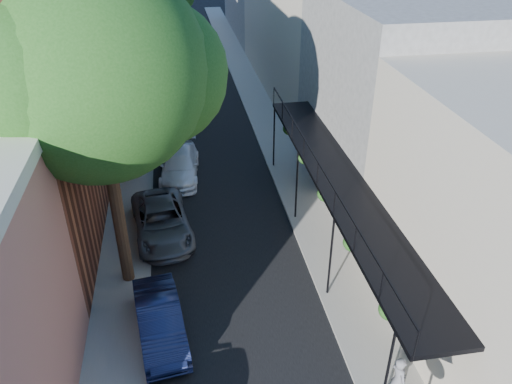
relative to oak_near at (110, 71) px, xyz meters
name	(u,v)px	position (x,y,z in m)	size (l,w,h in m)	color
road_surface	(197,94)	(3.37, 19.74, -7.87)	(6.00, 64.00, 0.01)	black
sidewalk_left	(141,97)	(-0.63, 19.74, -7.82)	(2.00, 64.00, 0.12)	gray
sidewalk_right	(251,90)	(7.37, 19.74, -7.82)	(2.00, 64.00, 0.12)	gray
buildings_left	(45,34)	(-5.93, 18.50, -2.94)	(10.10, 59.10, 12.00)	#BE6F61
buildings_right	(323,29)	(12.36, 19.23, -3.45)	(9.80, 55.00, 10.00)	#B9AC98
oak_near	(110,71)	(0.00, 0.00, 0.00)	(7.48, 6.80, 11.42)	#352215
oak_mid	(127,36)	(-0.05, 7.97, -0.82)	(6.60, 6.00, 10.20)	#352215
parked_car_b	(160,320)	(0.77, -3.21, -7.23)	(1.38, 3.96, 1.31)	#151C42
parked_car_c	(162,221)	(0.85, 2.51, -7.20)	(2.24, 4.86, 1.35)	#56585D
parked_car_d	(180,165)	(1.76, 7.53, -7.21)	(1.86, 4.57, 1.33)	white
parked_car_e	(167,133)	(1.15, 11.84, -7.29)	(1.39, 3.46, 1.18)	black
parked_car_f	(164,106)	(1.05, 15.97, -7.19)	(1.46, 4.19, 1.38)	#6B625A
parked_car_g	(160,73)	(0.77, 23.01, -7.20)	(2.24, 4.86, 1.35)	gray
pedestrian	(398,380)	(7.26, -6.89, -6.92)	(0.61, 0.40, 1.68)	slate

